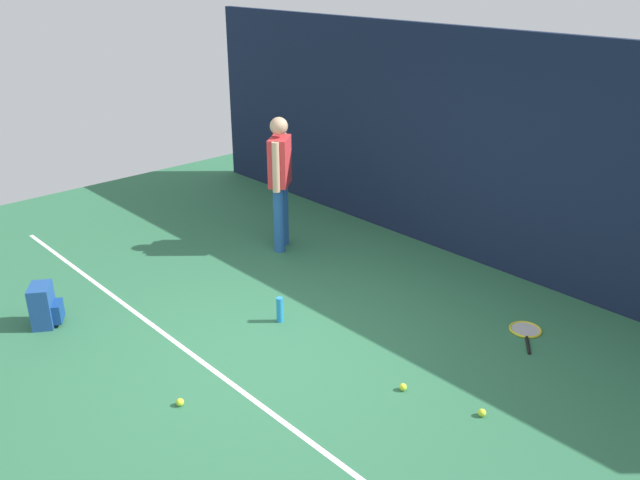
# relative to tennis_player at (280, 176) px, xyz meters

# --- Properties ---
(ground_plane) EXTENTS (12.00, 12.00, 0.00)m
(ground_plane) POSITION_rel_tennis_player_xyz_m (1.90, -1.47, -0.97)
(ground_plane) COLOR #2D6B47
(back_fence) EXTENTS (10.00, 0.10, 2.75)m
(back_fence) POSITION_rel_tennis_player_xyz_m (1.90, 1.53, 0.41)
(back_fence) COLOR #141E38
(back_fence) RESTS_ON ground
(court_line) EXTENTS (9.00, 0.05, 0.00)m
(court_line) POSITION_rel_tennis_player_xyz_m (1.90, -2.25, -0.96)
(court_line) COLOR white
(court_line) RESTS_ON ground
(tennis_player) EXTENTS (0.42, 0.45, 1.70)m
(tennis_player) POSITION_rel_tennis_player_xyz_m (0.00, 0.00, 0.00)
(tennis_player) COLOR #2659A5
(tennis_player) RESTS_ON ground
(tennis_racket) EXTENTS (0.50, 0.60, 0.03)m
(tennis_racket) POSITION_rel_tennis_player_xyz_m (3.30, 0.44, -0.95)
(tennis_racket) COLOR black
(tennis_racket) RESTS_ON ground
(backpack) EXTENTS (0.37, 0.38, 0.44)m
(backpack) POSITION_rel_tennis_player_xyz_m (-0.10, -3.03, -0.76)
(backpack) COLOR #1E478C
(backpack) RESTS_ON ground
(tennis_ball_near_player) EXTENTS (0.07, 0.07, 0.07)m
(tennis_ball_near_player) POSITION_rel_tennis_player_xyz_m (3.77, -1.00, -0.93)
(tennis_ball_near_player) COLOR #CCE033
(tennis_ball_near_player) RESTS_ON ground
(tennis_ball_by_fence) EXTENTS (0.07, 0.07, 0.07)m
(tennis_ball_by_fence) POSITION_rel_tennis_player_xyz_m (3.10, -1.21, -0.93)
(tennis_ball_by_fence) COLOR #CCE033
(tennis_ball_by_fence) RESTS_ON ground
(tennis_ball_mid_court) EXTENTS (0.07, 0.07, 0.07)m
(tennis_ball_mid_court) POSITION_rel_tennis_player_xyz_m (1.98, -2.74, -0.93)
(tennis_ball_mid_court) COLOR #CCE033
(tennis_ball_mid_court) RESTS_ON ground
(water_bottle) EXTENTS (0.07, 0.07, 0.27)m
(water_bottle) POSITION_rel_tennis_player_xyz_m (1.46, -1.24, -0.83)
(water_bottle) COLOR #268CD8
(water_bottle) RESTS_ON ground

